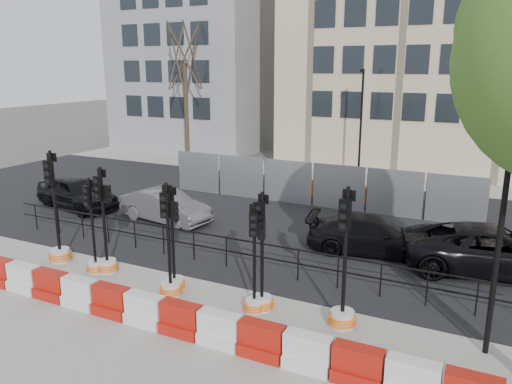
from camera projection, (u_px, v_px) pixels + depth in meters
The scene contains 24 objects.
ground at pixel (206, 281), 14.63m from camera, with size 120.00×120.00×0.00m, color #51514C.
sidewalk_near at pixel (141, 328), 12.01m from camera, with size 40.00×6.00×0.02m, color gray.
road at pixel (295, 218), 20.71m from camera, with size 40.00×14.00×0.03m, color black.
sidewalk_far at pixel (354, 176), 28.54m from camera, with size 40.00×4.00×0.02m, color gray.
building_grey at pixel (200, 54), 38.02m from camera, with size 11.00×9.06×14.00m.
building_cream at pixel (419, 18), 30.67m from camera, with size 15.00×10.06×18.00m.
kerb_railing at pixel (226, 246), 15.50m from camera, with size 18.00×0.04×1.00m.
heras_fencing at pixel (318, 188), 22.98m from camera, with size 14.33×1.72×2.00m.
lamp_post_far at pixel (361, 122), 26.64m from camera, with size 0.12×0.56×6.00m.
lamp_post_near at pixel (503, 213), 10.17m from camera, with size 0.12×0.56×6.00m.
tree_bare_far at pixel (185, 57), 31.18m from camera, with size 2.00×2.00×9.00m.
barrier_row at pixel (145, 311), 12.10m from camera, with size 15.70×0.50×0.80m.
traffic_signal_a at pixel (58, 240), 15.89m from camera, with size 0.72×0.72×3.64m.
traffic_signal_b at pixel (106, 248), 15.07m from camera, with size 0.65×0.65×3.30m.
traffic_signal_c at pixel (95, 254), 15.09m from camera, with size 0.59×0.59×2.98m.
traffic_signal_d at pixel (170, 270), 13.51m from camera, with size 0.63×0.63×3.20m.
traffic_signal_e at pixel (174, 269), 13.90m from camera, with size 0.60×0.60×3.06m.
traffic_signal_f at pixel (255, 287), 12.63m from camera, with size 0.58×0.58×2.93m.
traffic_signal_g at pixel (262, 287), 12.74m from camera, with size 0.62×0.62×3.16m.
traffic_signal_h at pixel (343, 300), 11.89m from camera, with size 0.69×0.69×3.50m.
car_a at pixel (77, 193), 21.89m from camera, with size 4.51×2.47×1.45m, color black.
car_b at pixel (165, 206), 20.08m from camera, with size 4.13×1.95×1.31m, color #535358.
car_c at pixel (372, 235), 16.69m from camera, with size 4.58×2.46×1.26m, color black.
car_d at pixel (494, 250), 15.07m from camera, with size 5.62×3.44×1.45m, color black.
Camera 1 is at (7.29, -11.49, 6.14)m, focal length 35.00 mm.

